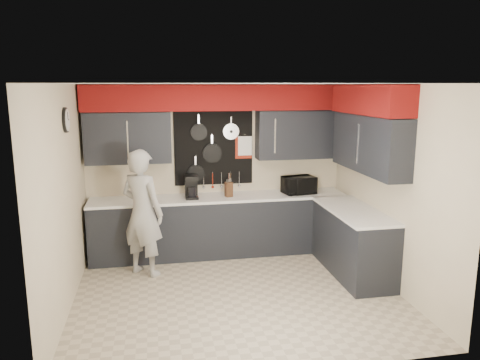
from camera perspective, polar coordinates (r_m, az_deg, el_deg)
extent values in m
plane|color=#B5A78C|center=(6.09, -0.39, -13.60)|extent=(4.00, 4.00, 0.00)
cube|color=beige|center=(7.35, -2.83, 1.43)|extent=(4.00, 0.01, 2.60)
cube|color=black|center=(7.07, -13.48, 5.02)|extent=(1.24, 0.32, 0.75)
cube|color=black|center=(7.41, 7.19, 5.53)|extent=(1.34, 0.32, 0.75)
cube|color=#690C0B|center=(7.07, -2.72, 10.00)|extent=(3.94, 0.36, 0.38)
cube|color=black|center=(7.29, -3.23, 3.92)|extent=(1.22, 0.03, 1.15)
cylinder|color=black|center=(7.19, -5.04, 5.84)|extent=(0.26, 0.04, 0.26)
cylinder|color=black|center=(7.25, -3.42, 3.29)|extent=(0.30, 0.04, 0.30)
cylinder|color=black|center=(7.28, -5.42, 0.81)|extent=(0.27, 0.04, 0.27)
cylinder|color=silver|center=(7.26, -1.10, 5.94)|extent=(0.25, 0.02, 0.25)
cube|color=maroon|center=(7.34, 0.43, 3.96)|extent=(0.26, 0.01, 0.34)
cube|color=white|center=(7.33, 0.61, 4.18)|extent=(0.22, 0.01, 0.30)
cylinder|color=silver|center=(7.30, -6.67, -0.06)|extent=(0.01, 0.01, 0.20)
cylinder|color=silver|center=(7.31, -5.56, -0.02)|extent=(0.01, 0.01, 0.20)
cylinder|color=silver|center=(7.33, -4.46, 0.02)|extent=(0.01, 0.01, 0.20)
cylinder|color=silver|center=(7.34, -3.36, 0.06)|extent=(0.01, 0.01, 0.20)
cylinder|color=silver|center=(7.36, -2.26, 0.10)|extent=(0.01, 0.01, 0.20)
cylinder|color=silver|center=(7.38, -1.18, 0.14)|extent=(0.01, 0.01, 0.20)
cylinder|color=silver|center=(7.41, -0.10, 0.18)|extent=(0.01, 0.01, 0.20)
cube|color=beige|center=(6.32, 17.68, -0.77)|extent=(0.01, 3.50, 2.60)
cube|color=black|center=(6.43, 15.49, 4.30)|extent=(0.32, 1.70, 0.75)
cube|color=#690C0B|center=(6.38, 15.61, 9.43)|extent=(0.36, 1.70, 0.38)
cube|color=beige|center=(5.67, -20.68, -2.35)|extent=(0.01, 3.50, 2.60)
cylinder|color=black|center=(5.93, -20.49, 6.87)|extent=(0.04, 0.30, 0.30)
cylinder|color=white|center=(5.92, -20.28, 6.88)|extent=(0.01, 0.26, 0.26)
cube|color=black|center=(7.27, -2.44, -5.66)|extent=(3.90, 0.60, 0.88)
cube|color=white|center=(7.14, -2.45, -2.16)|extent=(3.90, 0.63, 0.04)
cube|color=black|center=(6.72, 13.59, -7.44)|extent=(0.60, 1.60, 0.88)
cube|color=white|center=(6.58, 13.66, -3.66)|extent=(0.63, 1.60, 0.04)
cube|color=black|center=(7.16, -2.11, -9.25)|extent=(3.90, 0.06, 0.10)
imported|color=black|center=(7.35, 7.17, -0.62)|extent=(0.53, 0.41, 0.27)
cube|color=#3C2013|center=(7.09, -1.38, -1.16)|extent=(0.12, 0.12, 0.22)
cylinder|color=silver|center=(7.21, -1.29, -1.22)|extent=(0.12, 0.12, 0.15)
cube|color=black|center=(7.03, -5.88, -2.13)|extent=(0.20, 0.24, 0.03)
cube|color=black|center=(7.07, -5.97, -0.67)|extent=(0.19, 0.07, 0.32)
cube|color=black|center=(6.96, -5.93, 0.29)|extent=(0.20, 0.24, 0.06)
cylinder|color=black|center=(6.98, -5.88, -1.45)|extent=(0.12, 0.12, 0.15)
imported|color=#A3A3A0|center=(6.52, -11.79, -3.93)|extent=(0.76, 0.73, 1.76)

